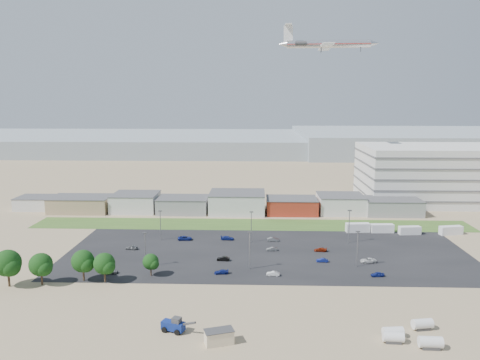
{
  "coord_description": "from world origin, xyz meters",
  "views": [
    {
      "loc": [
        1.5,
        -114.57,
        45.28
      ],
      "look_at": [
        -3.18,
        22.0,
        21.75
      ],
      "focal_mm": 35.0,
      "sensor_mm": 36.0,
      "label": 1
    }
  ],
  "objects_px": {
    "portable_shed": "(219,337)",
    "parked_car_9": "(185,238)",
    "parked_car_0": "(368,260)",
    "tree_far_left": "(8,266)",
    "parked_car_12": "(320,250)",
    "telehandler": "(173,324)",
    "parked_car_7": "(272,249)",
    "box_trailer_a": "(358,228)",
    "parked_car_2": "(377,274)",
    "parked_car_13": "(273,274)",
    "parked_car_11": "(273,239)",
    "parked_car_3": "(221,272)",
    "parked_car_10": "(110,271)",
    "parked_car_6": "(227,238)",
    "parked_car_4": "(223,259)",
    "parked_car_1": "(322,260)",
    "storage_tank_nw": "(393,332)",
    "parked_car_5": "(132,247)",
    "airliner": "(328,44)"
  },
  "relations": [
    {
      "from": "tree_far_left",
      "to": "parked_car_7",
      "type": "height_order",
      "value": "tree_far_left"
    },
    {
      "from": "parked_car_11",
      "to": "parked_car_12",
      "type": "relative_size",
      "value": 0.99
    },
    {
      "from": "portable_shed",
      "to": "parked_car_2",
      "type": "xyz_separation_m",
      "value": [
        38.45,
        35.22,
        -0.79
      ]
    },
    {
      "from": "tree_far_left",
      "to": "parked_car_9",
      "type": "bearing_deg",
      "value": 46.73
    },
    {
      "from": "portable_shed",
      "to": "parked_car_6",
      "type": "bearing_deg",
      "value": 73.6
    },
    {
      "from": "parked_car_6",
      "to": "parked_car_1",
      "type": "bearing_deg",
      "value": -122.15
    },
    {
      "from": "parked_car_7",
      "to": "parked_car_5",
      "type": "bearing_deg",
      "value": -97.45
    },
    {
      "from": "parked_car_7",
      "to": "parked_car_12",
      "type": "height_order",
      "value": "parked_car_12"
    },
    {
      "from": "portable_shed",
      "to": "parked_car_13",
      "type": "distance_m",
      "value": 36.7
    },
    {
      "from": "box_trailer_a",
      "to": "tree_far_left",
      "type": "distance_m",
      "value": 108.8
    },
    {
      "from": "portable_shed",
      "to": "tree_far_left",
      "type": "height_order",
      "value": "tree_far_left"
    },
    {
      "from": "telehandler",
      "to": "parked_car_13",
      "type": "bearing_deg",
      "value": 75.6
    },
    {
      "from": "tree_far_left",
      "to": "parked_car_10",
      "type": "xyz_separation_m",
      "value": [
        22.14,
        9.31,
        -4.65
      ]
    },
    {
      "from": "tree_far_left",
      "to": "parked_car_3",
      "type": "bearing_deg",
      "value": 11.16
    },
    {
      "from": "portable_shed",
      "to": "airliner",
      "type": "relative_size",
      "value": 0.12
    },
    {
      "from": "telehandler",
      "to": "tree_far_left",
      "type": "height_order",
      "value": "tree_far_left"
    },
    {
      "from": "box_trailer_a",
      "to": "tree_far_left",
      "type": "xyz_separation_m",
      "value": [
        -95.86,
        -51.34,
        3.73
      ]
    },
    {
      "from": "parked_car_4",
      "to": "parked_car_13",
      "type": "bearing_deg",
      "value": 55.51
    },
    {
      "from": "portable_shed",
      "to": "parked_car_10",
      "type": "bearing_deg",
      "value": 113.63
    },
    {
      "from": "box_trailer_a",
      "to": "parked_car_2",
      "type": "relative_size",
      "value": 2.37
    },
    {
      "from": "portable_shed",
      "to": "parked_car_9",
      "type": "height_order",
      "value": "portable_shed"
    },
    {
      "from": "box_trailer_a",
      "to": "parked_car_9",
      "type": "relative_size",
      "value": 1.73
    },
    {
      "from": "parked_car_3",
      "to": "parked_car_10",
      "type": "xyz_separation_m",
      "value": [
        -29.35,
        -0.85,
        0.07
      ]
    },
    {
      "from": "parked_car_2",
      "to": "parked_car_9",
      "type": "xyz_separation_m",
      "value": [
        -54.74,
        30.04,
        0.07
      ]
    },
    {
      "from": "portable_shed",
      "to": "parked_car_0",
      "type": "relative_size",
      "value": 1.23
    },
    {
      "from": "telehandler",
      "to": "parked_car_0",
      "type": "height_order",
      "value": "telehandler"
    },
    {
      "from": "parked_car_4",
      "to": "parked_car_13",
      "type": "distance_m",
      "value": 17.61
    },
    {
      "from": "portable_shed",
      "to": "parked_car_11",
      "type": "distance_m",
      "value": 66.1
    },
    {
      "from": "parked_car_6",
      "to": "parked_car_4",
      "type": "bearing_deg",
      "value": -176.21
    },
    {
      "from": "parked_car_3",
      "to": "parked_car_1",
      "type": "bearing_deg",
      "value": 103.18
    },
    {
      "from": "parked_car_12",
      "to": "parked_car_13",
      "type": "relative_size",
      "value": 1.11
    },
    {
      "from": "parked_car_3",
      "to": "parked_car_6",
      "type": "height_order",
      "value": "parked_car_6"
    },
    {
      "from": "parked_car_2",
      "to": "parked_car_13",
      "type": "xyz_separation_m",
      "value": [
        -27.07,
        -0.33,
        -0.02
      ]
    },
    {
      "from": "parked_car_2",
      "to": "parked_car_9",
      "type": "bearing_deg",
      "value": -124.31
    },
    {
      "from": "parked_car_11",
      "to": "parked_car_13",
      "type": "distance_m",
      "value": 30.05
    },
    {
      "from": "storage_tank_nw",
      "to": "telehandler",
      "type": "bearing_deg",
      "value": 178.8
    },
    {
      "from": "portable_shed",
      "to": "parked_car_0",
      "type": "xyz_separation_m",
      "value": [
        38.53,
        45.8,
        -0.76
      ]
    },
    {
      "from": "telehandler",
      "to": "box_trailer_a",
      "type": "relative_size",
      "value": 0.91
    },
    {
      "from": "parked_car_1",
      "to": "parked_car_6",
      "type": "relative_size",
      "value": 0.77
    },
    {
      "from": "parked_car_3",
      "to": "parked_car_13",
      "type": "relative_size",
      "value": 1.09
    },
    {
      "from": "storage_tank_nw",
      "to": "box_trailer_a",
      "type": "height_order",
      "value": "box_trailer_a"
    },
    {
      "from": "parked_car_9",
      "to": "parked_car_11",
      "type": "xyz_separation_m",
      "value": [
        28.71,
        -0.34,
        -0.03
      ]
    },
    {
      "from": "parked_car_3",
      "to": "parked_car_9",
      "type": "distance_m",
      "value": 32.76
    },
    {
      "from": "tree_far_left",
      "to": "parked_car_12",
      "type": "bearing_deg",
      "value": 20.29
    },
    {
      "from": "parked_car_0",
      "to": "telehandler",
      "type": "bearing_deg",
      "value": -53.85
    },
    {
      "from": "parked_car_2",
      "to": "parked_car_10",
      "type": "relative_size",
      "value": 0.82
    },
    {
      "from": "parked_car_4",
      "to": "parked_car_7",
      "type": "distance_m",
      "value": 17.0
    },
    {
      "from": "parked_car_9",
      "to": "parked_car_0",
      "type": "bearing_deg",
      "value": -113.4
    },
    {
      "from": "telehandler",
      "to": "parked_car_7",
      "type": "distance_m",
      "value": 55.16
    },
    {
      "from": "tree_far_left",
      "to": "parked_car_11",
      "type": "distance_m",
      "value": 77.1
    }
  ]
}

